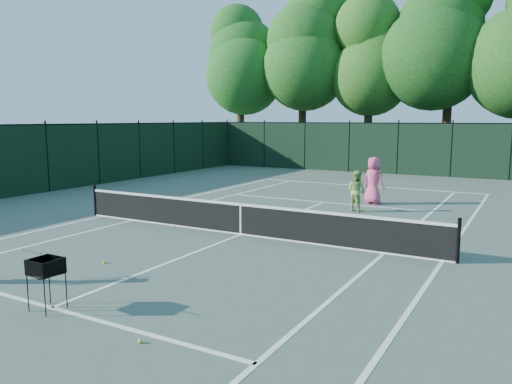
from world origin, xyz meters
The scene contains 20 objects.
ground centered at (0.00, 0.00, 0.00)m, with size 90.00×90.00×0.00m, color #48574C.
sideline_doubles_left centered at (-5.49, 0.00, 0.00)m, with size 0.10×23.77×0.01m, color white.
sideline_doubles_right centered at (5.49, 0.00, 0.00)m, with size 0.10×23.77×0.01m, color white.
sideline_singles_left centered at (-4.12, 0.00, 0.00)m, with size 0.10×23.77×0.01m, color white.
sideline_singles_right centered at (4.12, 0.00, 0.00)m, with size 0.10×23.77×0.01m, color white.
baseline_far centered at (0.00, 11.88, 0.00)m, with size 10.97×0.10×0.01m, color white.
service_line_near centered at (0.00, -6.40, 0.00)m, with size 8.23×0.10×0.01m, color white.
service_line_far centered at (0.00, 6.40, 0.00)m, with size 8.23×0.10×0.01m, color white.
center_service_line centered at (0.00, 0.00, 0.00)m, with size 0.10×12.80×0.01m, color white.
tennis_net centered at (0.00, 0.00, 0.48)m, with size 11.69×0.09×1.06m.
fence_far centered at (0.00, 18.00, 1.50)m, with size 24.00×0.05×3.00m, color black.
tree_0 centered at (-13.00, 21.50, 8.16)m, with size 6.40×6.40×13.14m.
tree_1 centered at (-8.00, 22.00, 8.69)m, with size 6.80×6.80×13.98m.
tree_2 centered at (-3.00, 21.80, 7.73)m, with size 6.00×6.00×12.40m.
tree_3 centered at (2.00, 22.30, 9.01)m, with size 7.00×7.00×14.45m.
player_pink centered at (1.77, 7.01, 0.92)m, with size 1.05×0.87×1.83m.
player_green centered at (1.70, 5.19, 0.73)m, with size 0.87×0.79×1.46m.
ball_hopper centered at (0.01, -6.48, 0.77)m, with size 0.56×0.56×0.91m.
loose_ball_near_cart centered at (2.31, -6.69, 0.03)m, with size 0.07×0.07×0.07m, color #D2EF30.
loose_ball_midcourt centered at (-1.22, -4.00, 0.03)m, with size 0.07×0.07×0.07m, color #CDE42E.
Camera 1 is at (7.22, -11.91, 3.28)m, focal length 35.00 mm.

